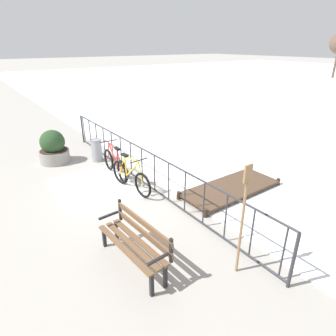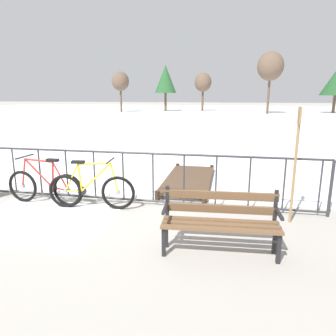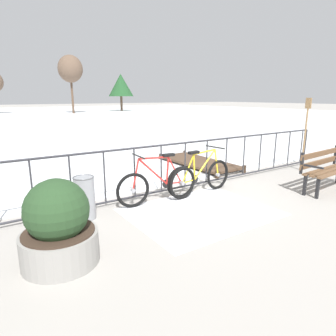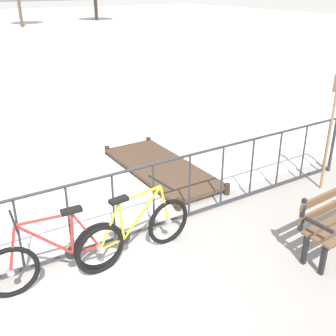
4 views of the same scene
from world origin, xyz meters
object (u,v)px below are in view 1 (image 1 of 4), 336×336
oar_upright (243,214)px  planter_with_shrub (53,148)px  trash_bin (97,150)px  bicycle_near_railing (115,164)px  bicycle_second (131,177)px  park_bench (136,239)px

oar_upright → planter_with_shrub: bearing=-170.9°
trash_bin → oar_upright: oar_upright is taller
bicycle_near_railing → bicycle_second: 1.02m
bicycle_second → planter_with_shrub: 3.34m
bicycle_second → planter_with_shrub: size_ratio=1.59×
bicycle_second → oar_upright: size_ratio=0.86×
bicycle_near_railing → trash_bin: bearing=178.9°
bicycle_second → oar_upright: oar_upright is taller
bicycle_near_railing → bicycle_second: size_ratio=1.00×
planter_with_shrub → trash_bin: size_ratio=1.47×
planter_with_shrub → park_bench: bearing=-1.8°
oar_upright → bicycle_second: bearing=-179.8°
park_bench → planter_with_shrub: bearing=178.2°
bicycle_second → park_bench: 2.80m
bicycle_near_railing → oar_upright: (4.69, -0.04, 0.77)m
park_bench → bicycle_second: bearing=153.2°
oar_upright → park_bench: bearing=-132.7°
trash_bin → bicycle_near_railing: bearing=-1.1°
bicycle_near_railing → park_bench: 3.76m
oar_upright → bicycle_near_railing: bearing=179.5°
park_bench → trash_bin: bearing=164.8°
park_bench → planter_with_shrub: planter_with_shrub is taller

